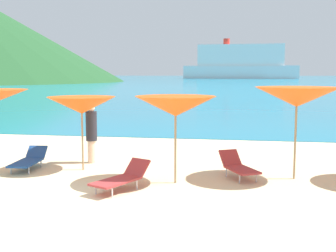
# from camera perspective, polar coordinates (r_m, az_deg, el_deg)

# --- Properties ---
(ground_plane) EXTENTS (50.00, 100.00, 0.30)m
(ground_plane) POSITION_cam_1_polar(r_m,az_deg,el_deg) (18.69, -3.88, -1.99)
(ground_plane) COLOR beige
(ocean_water) EXTENTS (650.00, 440.00, 0.02)m
(ocean_water) POSITION_cam_1_polar(r_m,az_deg,el_deg) (237.96, 8.71, 6.26)
(ocean_water) COLOR teal
(ocean_water) RESTS_ON ground_plane
(umbrella_4) EXTENTS (2.06, 2.06, 2.10)m
(umbrella_4) POSITION_cam_1_polar(r_m,az_deg,el_deg) (12.46, -11.33, 2.69)
(umbrella_4) COLOR #9E7F59
(umbrella_4) RESTS_ON ground_plane
(umbrella_5) EXTENTS (2.03, 2.03, 2.20)m
(umbrella_5) POSITION_cam_1_polar(r_m,az_deg,el_deg) (10.72, 1.00, 2.61)
(umbrella_5) COLOR #9E7F59
(umbrella_5) RESTS_ON ground_plane
(umbrella_6) EXTENTS (2.38, 2.38, 2.41)m
(umbrella_6) POSITION_cam_1_polar(r_m,az_deg,el_deg) (11.61, 16.65, 3.68)
(umbrella_6) COLOR #9E7F59
(umbrella_6) RESTS_ON ground_plane
(lounge_chair_4) EXTENTS (1.16, 1.50, 0.66)m
(lounge_chair_4) POSITION_cam_1_polar(r_m,az_deg,el_deg) (11.61, 9.26, -5.26)
(lounge_chair_4) COLOR #A53333
(lounge_chair_4) RESTS_ON ground_plane
(lounge_chair_5) EXTENTS (0.71, 1.67, 0.57)m
(lounge_chair_5) POSITION_cam_1_polar(r_m,az_deg,el_deg) (13.16, -17.92, -4.29)
(lounge_chair_5) COLOR #1E478C
(lounge_chair_5) RESTS_ON ground_plane
(lounge_chair_7) EXTENTS (1.22, 1.70, 0.64)m
(lounge_chair_7) POSITION_cam_1_polar(r_m,az_deg,el_deg) (10.35, -6.12, -6.77)
(lounge_chair_7) COLOR #A53333
(lounge_chair_7) RESTS_ON ground_plane
(beachgoer_0) EXTENTS (0.34, 0.34, 1.81)m
(beachgoer_0) POSITION_cam_1_polar(r_m,az_deg,el_deg) (13.50, -10.07, -0.79)
(beachgoer_0) COLOR beige
(beachgoer_0) RESTS_ON ground_plane
(cruise_ship) EXTENTS (57.36, 11.16, 20.06)m
(cruise_ship) POSITION_cam_1_polar(r_m,az_deg,el_deg) (223.44, 9.53, 8.15)
(cruise_ship) COLOR white
(cruise_ship) RESTS_ON ocean_water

